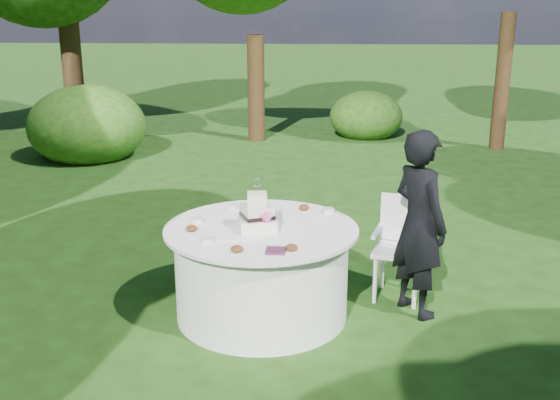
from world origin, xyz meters
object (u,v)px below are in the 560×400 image
at_px(napkins, 276,251).
at_px(guest, 419,224).
at_px(cake, 258,216).
at_px(chair, 401,239).
at_px(table, 262,271).

relative_size(napkins, guest, 0.09).
distance_m(guest, cake, 1.32).
bearing_deg(napkins, chair, 45.06).
bearing_deg(chair, guest, -74.29).
xyz_separation_m(table, cake, (-0.02, -0.05, 0.50)).
relative_size(table, chair, 1.75).
xyz_separation_m(napkins, chair, (1.02, 1.03, -0.26)).
xyz_separation_m(guest, table, (-1.27, -0.16, -0.39)).
distance_m(guest, table, 1.34).
bearing_deg(guest, napkins, 89.27).
distance_m(napkins, guest, 1.31).
xyz_separation_m(guest, chair, (-0.09, 0.33, -0.26)).
relative_size(guest, cake, 3.72).
bearing_deg(napkins, table, 106.06).
bearing_deg(guest, chair, -16.88).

